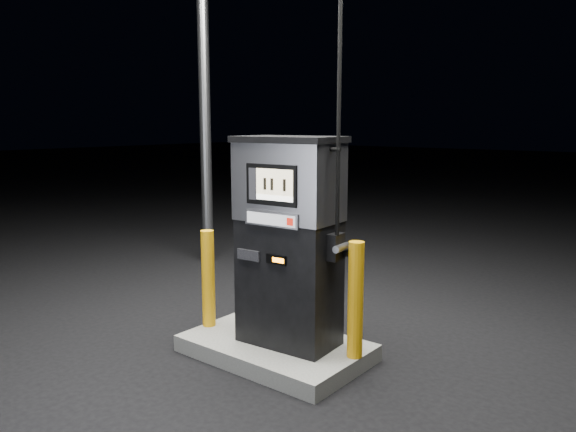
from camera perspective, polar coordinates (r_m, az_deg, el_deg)
The scene contains 5 objects.
ground at distance 5.21m, azimuth -1.26°, elevation -14.02°, with size 80.00×80.00×0.00m, color black.
pump_island at distance 5.18m, azimuth -1.26°, elevation -13.26°, with size 1.60×1.00×0.15m, color slate.
fuel_dispenser at distance 4.83m, azimuth 0.13°, elevation -2.41°, with size 1.01×0.60×3.76m.
bollard_left at distance 5.40m, azimuth -8.11°, elevation -6.31°, with size 0.12×0.12×0.93m, color #FFAF0E.
bollard_right at distance 4.68m, azimuth 6.88°, elevation -8.47°, with size 0.13×0.13×0.98m, color #FFAF0E.
Camera 1 is at (3.07, -3.65, 2.08)m, focal length 35.00 mm.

